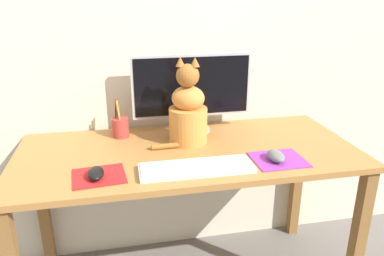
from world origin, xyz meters
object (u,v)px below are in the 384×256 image
cat (188,112)px  pen_cup (120,127)px  computer_mouse_left (96,173)px  keyboard (196,168)px  monitor (192,90)px  computer_mouse_right (276,156)px

cat → pen_cup: bearing=174.2°
computer_mouse_left → keyboard: bearing=-2.0°
monitor → computer_mouse_left: 0.62m
pen_cup → computer_mouse_right: bearing=-33.7°
computer_mouse_right → cat: cat is taller
keyboard → computer_mouse_right: bearing=3.2°
computer_mouse_right → cat: size_ratio=0.27×
monitor → cat: 0.16m
computer_mouse_left → pen_cup: pen_cup is taller
monitor → computer_mouse_left: monitor is taller
monitor → cat: size_ratio=1.47×
cat → pen_cup: (-0.29, 0.13, -0.09)m
monitor → computer_mouse_left: (-0.43, -0.41, -0.18)m
monitor → cat: cat is taller
cat → computer_mouse_right: bearing=-23.6°
computer_mouse_right → cat: bearing=138.4°
monitor → cat: bearing=-108.5°
computer_mouse_left → computer_mouse_right: bearing=0.1°
computer_mouse_right → monitor: bearing=121.7°
keyboard → computer_mouse_right: (0.32, 0.01, 0.01)m
keyboard → pen_cup: pen_cup is taller
keyboard → computer_mouse_left: computer_mouse_left is taller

